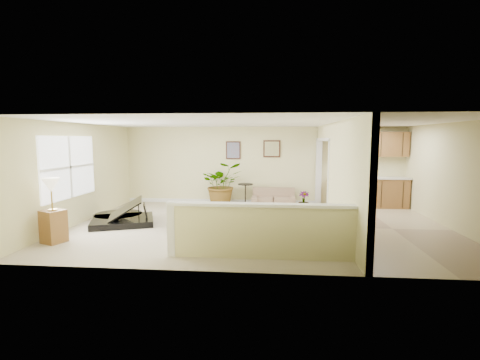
# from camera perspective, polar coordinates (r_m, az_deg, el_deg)

# --- Properties ---
(floor) EXTENTS (9.00, 9.00, 0.00)m
(floor) POSITION_cam_1_polar(r_m,az_deg,el_deg) (8.56, 3.13, -7.55)
(floor) COLOR beige
(floor) RESTS_ON ground
(back_wall) EXTENTS (9.00, 0.04, 2.50)m
(back_wall) POSITION_cam_1_polar(r_m,az_deg,el_deg) (11.33, 3.70, 2.36)
(back_wall) COLOR beige
(back_wall) RESTS_ON floor
(front_wall) EXTENTS (9.00, 0.04, 2.50)m
(front_wall) POSITION_cam_1_polar(r_m,az_deg,el_deg) (5.37, 2.11, -2.49)
(front_wall) COLOR beige
(front_wall) RESTS_ON floor
(left_wall) EXTENTS (0.04, 6.00, 2.50)m
(left_wall) POSITION_cam_1_polar(r_m,az_deg,el_deg) (9.60, -24.74, 0.97)
(left_wall) COLOR beige
(left_wall) RESTS_ON floor
(right_wall) EXTENTS (0.04, 6.00, 2.50)m
(right_wall) POSITION_cam_1_polar(r_m,az_deg,el_deg) (9.35, 31.95, 0.43)
(right_wall) COLOR beige
(right_wall) RESTS_ON floor
(ceiling) EXTENTS (9.00, 6.00, 0.04)m
(ceiling) POSITION_cam_1_polar(r_m,az_deg,el_deg) (8.30, 3.24, 9.41)
(ceiling) COLOR white
(ceiling) RESTS_ON back_wall
(kitchen_vinyl) EXTENTS (2.70, 6.00, 0.01)m
(kitchen_vinyl) POSITION_cam_1_polar(r_m,az_deg,el_deg) (9.02, 23.72, -7.35)
(kitchen_vinyl) COLOR tan
(kitchen_vinyl) RESTS_ON floor
(interior_partition) EXTENTS (0.18, 5.99, 2.50)m
(interior_partition) POSITION_cam_1_polar(r_m,az_deg,el_deg) (8.72, 15.14, 0.63)
(interior_partition) COLOR beige
(interior_partition) RESTS_ON floor
(pony_half_wall) EXTENTS (3.42, 0.22, 1.00)m
(pony_half_wall) POSITION_cam_1_polar(r_m,az_deg,el_deg) (6.20, 3.12, -8.15)
(pony_half_wall) COLOR beige
(pony_half_wall) RESTS_ON floor
(left_window) EXTENTS (0.05, 2.15, 1.45)m
(left_window) POSITION_cam_1_polar(r_m,az_deg,el_deg) (9.15, -26.27, 1.90)
(left_window) COLOR white
(left_window) RESTS_ON left_wall
(wall_art_left) EXTENTS (0.48, 0.04, 0.58)m
(wall_art_left) POSITION_cam_1_polar(r_m,az_deg,el_deg) (11.33, -1.11, 4.91)
(wall_art_left) COLOR #3D2016
(wall_art_left) RESTS_ON back_wall
(wall_mirror) EXTENTS (0.55, 0.04, 0.55)m
(wall_mirror) POSITION_cam_1_polar(r_m,az_deg,el_deg) (11.27, 5.25, 5.12)
(wall_mirror) COLOR #3D2016
(wall_mirror) RESTS_ON back_wall
(kitchen_cabinets) EXTENTS (2.36, 0.65, 2.33)m
(kitchen_cabinets) POSITION_cam_1_polar(r_m,az_deg,el_deg) (11.47, 19.79, 0.12)
(kitchen_cabinets) COLOR olive
(kitchen_cabinets) RESTS_ON floor
(piano) EXTENTS (2.04, 2.01, 1.38)m
(piano) POSITION_cam_1_polar(r_m,az_deg,el_deg) (9.27, -18.64, -3.16)
(piano) COLOR black
(piano) RESTS_ON floor
(piano_bench) EXTENTS (0.66, 0.88, 0.53)m
(piano_bench) POSITION_cam_1_polar(r_m,az_deg,el_deg) (8.55, -8.92, -5.83)
(piano_bench) COLOR black
(piano_bench) RESTS_ON floor
(loveseat) EXTENTS (1.34, 0.78, 0.76)m
(loveseat) POSITION_cam_1_polar(r_m,az_deg,el_deg) (10.95, 5.51, -2.88)
(loveseat) COLOR #9F7F65
(loveseat) RESTS_ON floor
(accent_table) EXTENTS (0.48, 0.48, 0.70)m
(accent_table) POSITION_cam_1_polar(r_m,az_deg,el_deg) (11.09, 0.89, -1.90)
(accent_table) COLOR black
(accent_table) RESTS_ON floor
(palm_plant) EXTENTS (1.51, 1.39, 1.39)m
(palm_plant) POSITION_cam_1_polar(r_m,az_deg,el_deg) (11.01, -2.97, -0.73)
(palm_plant) COLOR black
(palm_plant) RESTS_ON floor
(small_plant) EXTENTS (0.34, 0.34, 0.56)m
(small_plant) POSITION_cam_1_polar(r_m,az_deg,el_deg) (10.57, 10.40, -3.58)
(small_plant) COLOR black
(small_plant) RESTS_ON floor
(lamp_stand) EXTENTS (0.51, 0.51, 1.33)m
(lamp_stand) POSITION_cam_1_polar(r_m,az_deg,el_deg) (8.07, -28.36, -5.14)
(lamp_stand) COLOR olive
(lamp_stand) RESTS_ON floor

